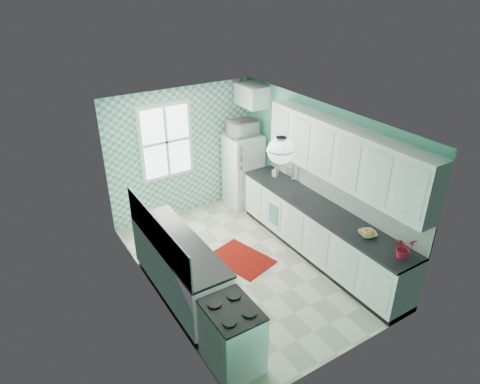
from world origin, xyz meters
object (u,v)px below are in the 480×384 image
potted_plant (404,248)px  stove (232,336)px  ceiling_light (281,151)px  fruit_bowl (368,234)px  sink (284,184)px  microwave (243,128)px  fridge (243,170)px

potted_plant → stove: bearing=170.0°
ceiling_light → fruit_bowl: bearing=-25.8°
ceiling_light → sink: 2.32m
stove → fruit_bowl: (2.40, 0.19, 0.52)m
potted_plant → ceiling_light: bearing=135.3°
fruit_bowl → microwave: 3.28m
stove → sink: size_ratio=1.51×
stove → ceiling_light: bearing=35.3°
sink → potted_plant: 2.61m
sink → fruit_bowl: bearing=-93.9°
stove → fruit_bowl: size_ratio=3.44×
ceiling_light → microwave: bearing=67.1°
stove → microwave: (2.31, 3.40, 1.19)m
ceiling_light → fridge: ceiling_light is taller
fridge → potted_plant: bearing=-84.8°
stove → microwave: size_ratio=1.59×
fridge → stove: 4.12m
ceiling_light → potted_plant: (1.20, -1.19, -1.23)m
fridge → fruit_bowl: fridge is taller
sink → fruit_bowl: sink is taller
sink → stove: bearing=-141.6°
ceiling_light → sink: (1.20, 1.41, -1.39)m
sink → fruit_bowl: 1.99m
sink → microwave: size_ratio=1.05×
ceiling_light → fridge: bearing=67.1°
potted_plant → microwave: bearing=91.4°
potted_plant → microwave: size_ratio=0.55×
ceiling_light → potted_plant: bearing=-44.7°
stove → potted_plant: potted_plant is taller
fridge → potted_plant: (0.09, -3.82, 0.35)m
fridge → stove: bearing=-120.4°
ceiling_light → stove: bearing=-147.4°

